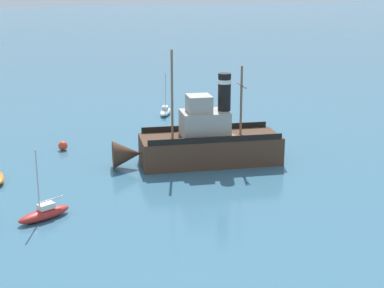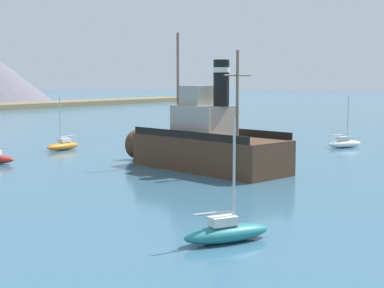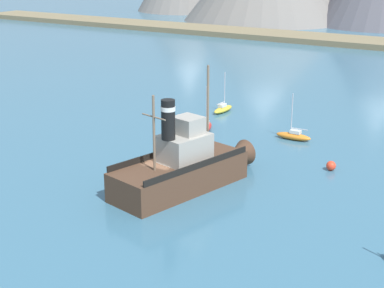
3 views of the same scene
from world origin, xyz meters
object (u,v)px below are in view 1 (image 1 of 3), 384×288
Objects in this scene: old_tugboat at (203,143)px; sailboat_white at (165,111)px; mooring_buoy at (63,146)px; sailboat_red at (44,213)px.

old_tugboat is 3.02× the size of sailboat_white.
old_tugboat is 13.70m from mooring_buoy.
mooring_buoy is at bearing 124.73° from sailboat_white.
old_tugboat reaches higher than sailboat_white.
sailboat_white is (18.82, -3.96, -1.40)m from old_tugboat.
mooring_buoy is (-9.87, 14.23, 0.01)m from sailboat_white.
sailboat_red is at bearing 163.51° from mooring_buoy.
sailboat_white is at bearing -36.36° from sailboat_red.
old_tugboat is at bearing 168.11° from sailboat_white.
sailboat_red is (-6.87, 14.95, -1.40)m from old_tugboat.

